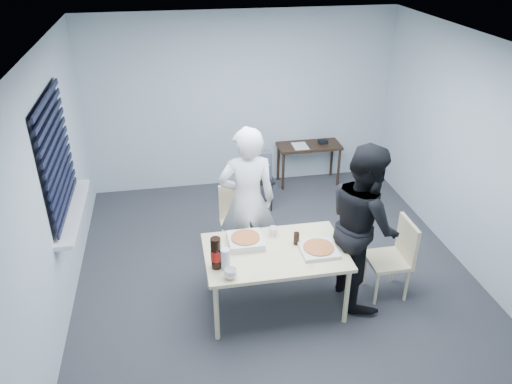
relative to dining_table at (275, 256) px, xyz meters
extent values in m
plane|color=#2F2E34|center=(0.13, 0.44, -0.63)|extent=(5.00, 5.00, 0.00)
plane|color=white|center=(0.13, 0.44, 1.97)|extent=(5.00, 5.00, 0.00)
plane|color=#B3C2C9|center=(0.13, 2.94, 0.67)|extent=(4.50, 0.00, 4.50)
plane|color=#B3C2C9|center=(0.13, -2.06, 0.67)|extent=(4.50, 0.00, 4.50)
plane|color=#B3C2C9|center=(-2.12, 0.44, 0.67)|extent=(0.00, 5.00, 5.00)
plane|color=#B3C2C9|center=(2.38, 0.44, 0.67)|extent=(0.00, 5.00, 5.00)
plane|color=black|center=(-2.11, 0.84, 0.92)|extent=(0.00, 1.30, 1.30)
cube|color=black|center=(-2.08, 0.84, 0.92)|extent=(0.04, 1.30, 1.25)
cube|color=silver|center=(-2.03, 0.84, 0.25)|extent=(0.18, 1.42, 0.05)
cube|color=beige|center=(0.00, 0.00, 0.04)|extent=(1.42, 0.90, 0.04)
cylinder|color=beige|center=(-0.65, -0.39, -0.31)|extent=(0.05, 0.05, 0.66)
cylinder|color=beige|center=(-0.65, 0.39, -0.31)|extent=(0.05, 0.05, 0.66)
cylinder|color=beige|center=(0.65, -0.39, -0.31)|extent=(0.05, 0.05, 0.66)
cylinder|color=beige|center=(0.65, 0.39, -0.31)|extent=(0.05, 0.05, 0.66)
cube|color=beige|center=(-0.23, 0.93, -0.20)|extent=(0.42, 0.42, 0.04)
cube|color=beige|center=(-0.23, 1.12, 0.04)|extent=(0.42, 0.04, 0.44)
cylinder|color=beige|center=(-0.40, 0.76, -0.43)|extent=(0.03, 0.03, 0.41)
cylinder|color=beige|center=(-0.40, 1.10, -0.43)|extent=(0.03, 0.03, 0.41)
cylinder|color=beige|center=(-0.06, 0.76, -0.43)|extent=(0.03, 0.03, 0.41)
cylinder|color=beige|center=(-0.06, 1.10, -0.43)|extent=(0.03, 0.03, 0.41)
cube|color=beige|center=(1.23, -0.02, -0.20)|extent=(0.42, 0.42, 0.04)
cube|color=beige|center=(1.42, -0.02, 0.04)|extent=(0.04, 0.42, 0.44)
cylinder|color=beige|center=(1.06, -0.19, -0.43)|extent=(0.03, 0.03, 0.41)
cylinder|color=beige|center=(1.06, 0.15, -0.43)|extent=(0.03, 0.03, 0.41)
cylinder|color=beige|center=(1.40, -0.19, -0.43)|extent=(0.03, 0.03, 0.41)
cylinder|color=beige|center=(1.40, 0.15, -0.43)|extent=(0.03, 0.03, 0.41)
imported|color=silver|center=(-0.17, 0.71, 0.25)|extent=(0.65, 0.42, 1.77)
imported|color=black|center=(0.93, 0.03, 0.25)|extent=(0.47, 0.86, 1.77)
cube|color=#311B13|center=(1.13, 2.72, -0.02)|extent=(0.96, 0.43, 0.04)
cylinder|color=#311B13|center=(0.69, 2.54, -0.34)|extent=(0.04, 0.04, 0.60)
cylinder|color=#311B13|center=(0.69, 2.89, -0.34)|extent=(0.04, 0.04, 0.60)
cylinder|color=#311B13|center=(1.57, 2.54, -0.34)|extent=(0.04, 0.04, 0.60)
cylinder|color=#311B13|center=(1.57, 2.89, -0.34)|extent=(0.04, 0.04, 0.60)
cube|color=black|center=(0.25, 2.07, -0.18)|extent=(0.34, 0.34, 0.04)
cylinder|color=black|center=(0.12, 1.94, -0.42)|extent=(0.04, 0.04, 0.43)
cylinder|color=black|center=(0.12, 2.20, -0.42)|extent=(0.04, 0.04, 0.43)
cylinder|color=black|center=(0.38, 1.94, -0.42)|extent=(0.04, 0.04, 0.43)
cylinder|color=black|center=(0.38, 2.20, -0.42)|extent=(0.04, 0.04, 0.43)
cube|color=slate|center=(0.25, 2.07, 0.04)|extent=(0.28, 0.15, 0.40)
cube|color=slate|center=(0.25, 1.96, -0.01)|extent=(0.21, 0.06, 0.19)
cube|color=silver|center=(-0.27, 0.17, 0.08)|extent=(0.35, 0.35, 0.04)
cube|color=silver|center=(-0.27, 0.17, 0.12)|extent=(0.35, 0.35, 0.04)
cylinder|color=#CC7F38|center=(-0.27, 0.17, 0.14)|extent=(0.30, 0.30, 0.01)
cube|color=silver|center=(0.43, -0.08, 0.08)|extent=(0.36, 0.36, 0.04)
cylinder|color=#CC7F38|center=(0.43, -0.08, 0.11)|extent=(0.31, 0.31, 0.01)
imported|color=white|center=(-0.50, -0.35, 0.11)|extent=(0.17, 0.17, 0.10)
imported|color=white|center=(0.04, 0.28, 0.11)|extent=(0.10, 0.10, 0.09)
cylinder|color=black|center=(0.24, 0.08, 0.13)|extent=(0.08, 0.08, 0.13)
cylinder|color=black|center=(-0.61, -0.17, 0.23)|extent=(0.10, 0.10, 0.33)
cylinder|color=red|center=(-0.61, -0.17, 0.20)|extent=(0.10, 0.10, 0.11)
cylinder|color=silver|center=(-0.53, -0.20, 0.17)|extent=(0.11, 0.11, 0.22)
torus|color=red|center=(0.29, -0.33, 0.06)|extent=(0.06, 0.06, 0.00)
cube|color=white|center=(0.98, 2.69, 0.01)|extent=(0.25, 0.32, 0.00)
cube|color=black|center=(1.35, 2.73, 0.03)|extent=(0.15, 0.12, 0.06)
camera|label=1|loc=(-0.94, -4.05, 2.97)|focal=35.00mm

